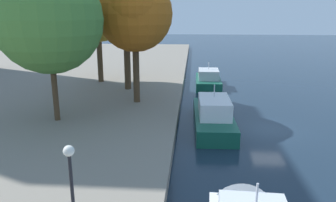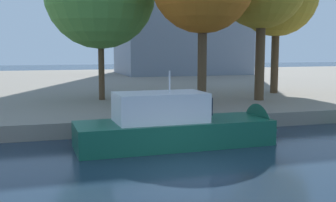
# 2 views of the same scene
# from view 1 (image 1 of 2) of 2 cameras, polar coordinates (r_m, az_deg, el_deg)

# --- Properties ---
(ground_plane) EXTENTS (220.00, 220.00, 0.00)m
(ground_plane) POSITION_cam_1_polar(r_m,az_deg,el_deg) (27.37, 17.15, -4.77)
(ground_plane) COLOR #192838
(motor_yacht_1) EXTENTS (10.25, 3.16, 4.51)m
(motor_yacht_1) POSITION_cam_1_polar(r_m,az_deg,el_deg) (27.49, 7.68, -2.47)
(motor_yacht_1) COLOR #14513D
(motor_yacht_1) RESTS_ON ground_plane
(motor_yacht_2) EXTENTS (8.25, 2.98, 4.07)m
(motor_yacht_2) POSITION_cam_1_polar(r_m,az_deg,el_deg) (42.05, 6.90, 3.60)
(motor_yacht_2) COLOR #14513D
(motor_yacht_2) RESTS_ON ground_plane
(lamp_post) EXTENTS (0.37, 0.37, 4.07)m
(lamp_post) POSITION_cam_1_polar(r_m,az_deg,el_deg) (11.86, -16.19, -14.83)
(lamp_post) COLOR black
(lamp_post) RESTS_ON dock_promenade
(tree_0) EXTENTS (6.28, 6.28, 11.39)m
(tree_0) POSITION_cam_1_polar(r_m,az_deg,el_deg) (35.42, -7.45, 15.15)
(tree_0) COLOR #4C3823
(tree_0) RESTS_ON dock_promenade
(tree_2) EXTENTS (7.91, 7.91, 11.60)m
(tree_2) POSITION_cam_1_polar(r_m,az_deg,el_deg) (26.21, -19.90, 13.04)
(tree_2) COLOR #4C3823
(tree_2) RESTS_ON dock_promenade
(tree_3) EXTENTS (6.83, 7.06, 11.34)m
(tree_3) POSITION_cam_1_polar(r_m,az_deg,el_deg) (29.84, -6.34, 15.16)
(tree_3) COLOR #4C3823
(tree_3) RESTS_ON dock_promenade
(tree_4) EXTENTS (6.79, 6.85, 11.51)m
(tree_4) POSITION_cam_1_polar(r_m,az_deg,el_deg) (40.36, -12.56, 14.34)
(tree_4) COLOR #4C3823
(tree_4) RESTS_ON dock_promenade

